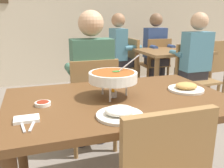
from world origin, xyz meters
TOP-DOWN VIEW (x-y plane):
  - cafe_rear_partition at (0.00, 3.39)m, footprint 10.00×0.10m
  - dining_table_main at (0.00, 0.00)m, footprint 1.37×0.87m
  - chair_diner_main at (-0.00, 0.72)m, footprint 0.44×0.44m
  - diner_main at (0.00, 0.76)m, footprint 0.40×0.45m
  - curry_bowl at (-0.03, 0.03)m, footprint 0.33×0.30m
  - rice_plate at (-0.10, -0.28)m, footprint 0.24×0.24m
  - appetizer_plate at (0.49, 0.01)m, footprint 0.24×0.24m
  - sauce_dish at (-0.46, 0.01)m, footprint 0.09×0.09m
  - napkin_folded at (-0.55, -0.18)m, footprint 0.12×0.08m
  - fork_utensil at (-0.57, -0.23)m, footprint 0.04×0.17m
  - spoon_utensil at (-0.52, -0.23)m, footprint 0.05×0.17m
  - dining_table_far at (1.53, 1.85)m, footprint 1.00×0.80m
  - chair_bg_left at (1.55, 1.34)m, footprint 0.47×0.47m
  - chair_bg_middle at (1.01, 2.38)m, footprint 0.44×0.44m
  - chair_bg_right at (1.53, 2.35)m, footprint 0.46×0.46m
  - chair_bg_corner at (2.23, 1.76)m, footprint 0.47×0.47m
  - patron_bg_left at (1.52, 1.31)m, footprint 0.40×0.45m
  - patron_bg_middle at (0.89, 2.41)m, footprint 0.45×0.40m
  - patron_bg_right at (1.53, 2.37)m, footprint 0.40×0.45m

SIDE VIEW (x-z plane):
  - chair_diner_main at x=0.00m, z-range 0.06..0.96m
  - chair_bg_left at x=1.55m, z-range 0.06..0.96m
  - chair_bg_middle at x=1.01m, z-range 0.06..0.96m
  - chair_bg_right at x=1.53m, z-range 0.06..0.96m
  - chair_bg_corner at x=2.23m, z-range 0.06..0.96m
  - dining_table_far at x=1.53m, z-range 0.25..1.01m
  - dining_table_main at x=0.00m, z-range 0.28..1.04m
  - diner_main at x=0.00m, z-range 0.09..1.40m
  - patron_bg_left at x=1.52m, z-range 0.09..1.40m
  - patron_bg_middle at x=0.89m, z-range 0.09..1.40m
  - patron_bg_right at x=1.53m, z-range 0.09..1.40m
  - fork_utensil at x=-0.57m, z-range 0.77..0.77m
  - spoon_utensil at x=-0.52m, z-range 0.77..0.77m
  - napkin_folded at x=-0.55m, z-range 0.77..0.78m
  - sauce_dish at x=-0.46m, z-range 0.77..0.79m
  - rice_plate at x=-0.10m, z-range 0.76..0.81m
  - appetizer_plate at x=0.49m, z-range 0.76..0.81m
  - curry_bowl at x=-0.03m, z-range 0.77..1.02m
  - cafe_rear_partition at x=0.00m, z-range 0.00..3.00m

